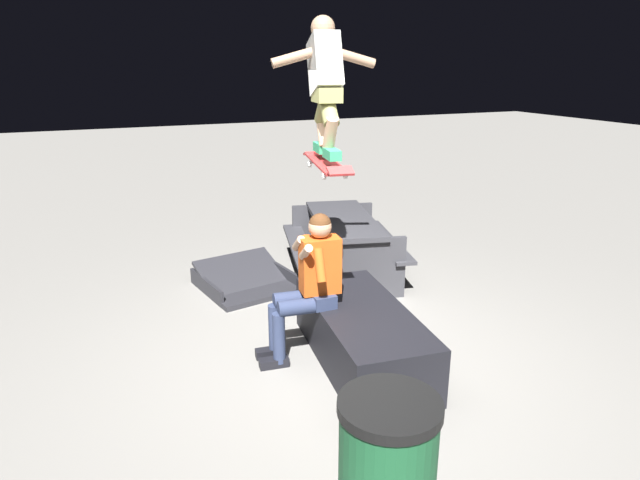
{
  "coord_description": "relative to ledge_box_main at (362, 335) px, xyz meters",
  "views": [
    {
      "loc": [
        -3.96,
        1.89,
        2.56
      ],
      "look_at": [
        0.14,
        0.14,
        1.11
      ],
      "focal_mm": 30.73,
      "sensor_mm": 36.0,
      "label": 1
    }
  ],
  "objects": [
    {
      "name": "person_sitting_on_ledge",
      "position": [
        0.26,
        0.41,
        0.5
      ],
      "size": [
        0.6,
        0.77,
        1.34
      ],
      "color": "#2D3856",
      "rests_on": "ground"
    },
    {
      "name": "skateboard",
      "position": [
        0.39,
        0.18,
        1.48
      ],
      "size": [
        1.04,
        0.37,
        0.13
      ],
      "color": "#B72D2D"
    },
    {
      "name": "ledge_box_main",
      "position": [
        0.0,
        0.0,
        0.0
      ],
      "size": [
        1.82,
        0.94,
        0.51
      ],
      "primitive_type": "cube",
      "rotation": [
        0.0,
        0.0,
        -0.11
      ],
      "color": "black",
      "rests_on": "ground"
    },
    {
      "name": "skater_airborne",
      "position": [
        0.44,
        0.17,
        2.17
      ],
      "size": [
        0.63,
        0.89,
        1.12
      ],
      "color": "#2D9E66"
    },
    {
      "name": "kicker_ramp",
      "position": [
        2.01,
        0.49,
        -0.19
      ],
      "size": [
        1.15,
        1.16,
        0.39
      ],
      "color": "#28282D",
      "rests_on": "ground"
    },
    {
      "name": "trash_bin",
      "position": [
        -1.77,
        0.76,
        0.19
      ],
      "size": [
        0.56,
        0.56,
        0.89
      ],
      "color": "#19512D",
      "rests_on": "ground"
    },
    {
      "name": "picnic_table_back",
      "position": [
        1.96,
        -0.75,
        0.25
      ],
      "size": [
        1.97,
        1.71,
        0.75
      ],
      "color": "#38383D",
      "rests_on": "ground"
    },
    {
      "name": "ground_plane",
      "position": [
        0.1,
        0.16,
        -0.25
      ],
      "size": [
        40.0,
        40.0,
        0.0
      ],
      "primitive_type": "plane",
      "color": "gray"
    }
  ]
}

